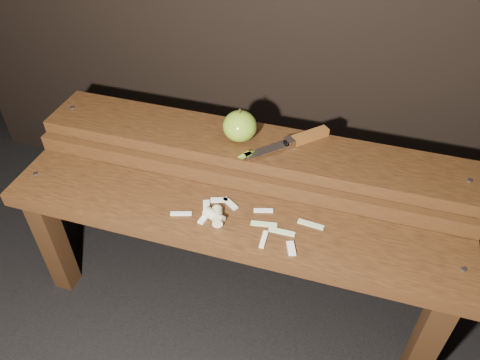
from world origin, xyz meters
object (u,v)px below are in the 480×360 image
(bench_rear_tier, at_px, (251,166))
(knife, at_px, (299,139))
(bench_front_tier, at_px, (226,238))
(apple, at_px, (240,126))

(bench_rear_tier, xyz_separation_m, knife, (0.12, 0.03, 0.10))
(bench_rear_tier, bearing_deg, bench_front_tier, -90.00)
(bench_rear_tier, height_order, apple, apple)
(apple, bearing_deg, knife, 10.31)
(bench_front_tier, bearing_deg, apple, 98.42)
(bench_front_tier, relative_size, knife, 5.72)
(bench_front_tier, distance_m, apple, 0.30)
(knife, bearing_deg, apple, -169.69)
(bench_front_tier, distance_m, knife, 0.33)
(bench_front_tier, relative_size, apple, 12.59)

